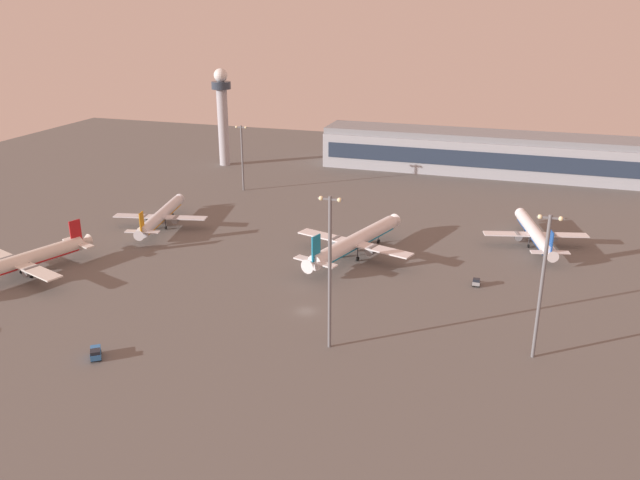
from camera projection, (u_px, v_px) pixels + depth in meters
name	position (u px, v px, depth m)	size (l,w,h in m)	color
ground_plane	(306.00, 311.00, 146.39)	(416.00, 416.00, 0.00)	#605E5B
terminal_building	(483.00, 153.00, 263.40)	(129.64, 22.40, 16.40)	#9EA3AD
control_tower	(222.00, 110.00, 270.68)	(8.00, 8.00, 40.25)	#A8A8B2
airplane_taxiway_distant	(17.00, 263.00, 162.45)	(32.41, 41.17, 10.90)	silver
airplane_far_stand	(355.00, 242.00, 176.29)	(34.36, 43.72, 11.47)	white
airplane_near_gate	(161.00, 216.00, 199.89)	(29.07, 37.13, 9.58)	silver
airplane_mid_apron	(535.00, 234.00, 184.71)	(29.09, 37.08, 9.64)	white
pushback_tug	(476.00, 282.00, 158.96)	(1.86, 3.11, 2.05)	gray
maintenance_van	(96.00, 353.00, 126.67)	(4.00, 4.51, 2.25)	#3372BF
apron_light_central	(542.00, 279.00, 121.87)	(4.80, 0.90, 29.39)	slate
apron_light_west	(242.00, 154.00, 236.12)	(4.80, 0.90, 24.01)	slate
apron_light_east	(330.00, 265.00, 125.23)	(4.80, 0.90, 31.72)	slate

